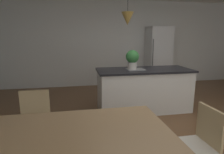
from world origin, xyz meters
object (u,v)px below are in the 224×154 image
Objects in this scene: chair_kitchen_end at (197,145)px; refrigerator at (158,57)px; potted_plant_on_island at (132,59)px; chair_far_left at (34,122)px; dining_table at (63,139)px; kitchen_island at (144,89)px.

refrigerator is at bearing 71.50° from chair_kitchen_end.
potted_plant_on_island reaches higher than chair_kitchen_end.
potted_plant_on_island is (1.71, 1.31, 0.66)m from chair_far_left.
dining_table is 2.57m from potted_plant_on_island.
dining_table is 5.00m from refrigerator.
chair_kitchen_end is at bearing 0.02° from dining_table.
kitchen_island reaches higher than chair_kitchen_end.
chair_kitchen_end is 0.44× the size of kitchen_island.
chair_far_left is 2.37m from kitchen_island.
kitchen_island is (0.21, 2.18, -0.01)m from chair_kitchen_end.
chair_far_left reaches higher than dining_table.
chair_far_left is 0.44× the size of kitchen_island.
chair_kitchen_end is at bearing -108.50° from refrigerator.
chair_far_left is (-0.43, 0.88, -0.21)m from dining_table.
potted_plant_on_island is (1.27, 2.18, 0.45)m from dining_table.
chair_far_left is 2.15× the size of potted_plant_on_island.
kitchen_island is at bearing -120.72° from refrigerator.
chair_far_left and chair_kitchen_end have the same top height.
refrigerator is (1.19, 2.00, 0.48)m from kitchen_island.
potted_plant_on_island reaches higher than dining_table.
refrigerator is (3.16, 3.30, 0.47)m from chair_far_left.
refrigerator reaches higher than kitchen_island.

